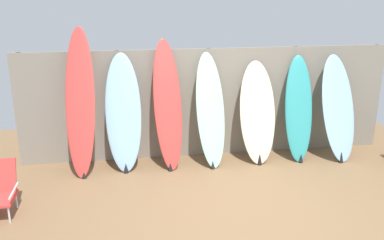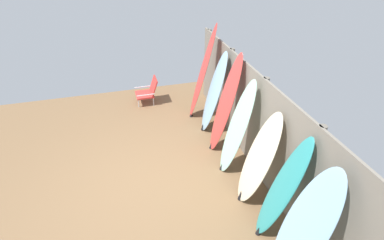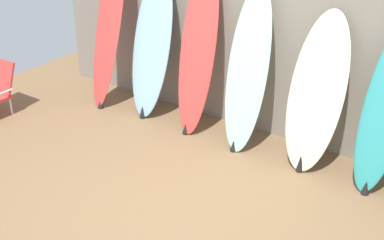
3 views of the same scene
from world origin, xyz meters
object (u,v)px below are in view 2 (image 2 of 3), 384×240
object	(u,v)px
surfboard_skyblue_1	(214,93)
surfboard_skyblue_6	(304,230)
surfboard_cream_4	(258,160)
surfboard_teal_5	(282,190)
surfboard_seafoam_3	(237,129)
surfboard_red_2	(225,105)
surfboard_red_0	(202,74)
beach_chair	(149,91)

from	to	relation	value
surfboard_skyblue_1	surfboard_skyblue_6	bearing A→B (deg)	-1.44
surfboard_cream_4	surfboard_skyblue_6	xyz separation A→B (m)	(1.33, -0.08, 0.04)
surfboard_teal_5	surfboard_skyblue_6	xyz separation A→B (m)	(0.64, -0.08, -0.00)
surfboard_seafoam_3	surfboard_red_2	bearing A→B (deg)	177.09
surfboard_red_0	surfboard_skyblue_1	xyz separation A→B (m)	(0.62, 0.06, -0.20)
surfboard_seafoam_3	surfboard_skyblue_6	xyz separation A→B (m)	(2.11, -0.04, -0.04)
surfboard_red_0	surfboard_teal_5	xyz separation A→B (m)	(3.43, 0.06, -0.25)
surfboard_cream_4	surfboard_teal_5	bearing A→B (deg)	0.55
surfboard_skyblue_1	surfboard_seafoam_3	xyz separation A→B (m)	(1.35, -0.04, -0.02)
surfboard_seafoam_3	surfboard_cream_4	xyz separation A→B (m)	(0.78, 0.03, -0.08)
surfboard_cream_4	surfboard_teal_5	distance (m)	0.69
surfboard_red_0	surfboard_cream_4	distance (m)	2.76
surfboard_red_0	surfboard_red_2	bearing A→B (deg)	2.22
surfboard_red_2	surfboard_cream_4	xyz separation A→B (m)	(1.44, 0.00, -0.19)
surfboard_skyblue_1	surfboard_red_2	world-z (taller)	surfboard_red_2
surfboard_skyblue_6	surfboard_cream_4	bearing A→B (deg)	176.66
surfboard_red_0	surfboard_skyblue_6	xyz separation A→B (m)	(4.08, -0.03, -0.25)
surfboard_cream_4	surfboard_skyblue_6	bearing A→B (deg)	-3.34
surfboard_red_0	beach_chair	bearing A→B (deg)	-131.60
surfboard_cream_4	surfboard_red_0	bearing A→B (deg)	-178.94
surfboard_seafoam_3	surfboard_cream_4	distance (m)	0.78
surfboard_skyblue_6	surfboard_teal_5	bearing A→B (deg)	172.53
surfboard_teal_5	surfboard_skyblue_6	distance (m)	0.65
surfboard_red_2	surfboard_cream_4	size ratio (longest dim) A/B	1.23
surfboard_red_0	surfboard_seafoam_3	bearing A→B (deg)	0.48
surfboard_red_0	surfboard_skyblue_1	size ratio (longest dim) A/B	1.22
surfboard_red_2	beach_chair	size ratio (longest dim) A/B	3.04
surfboard_seafoam_3	beach_chair	bearing A→B (deg)	-159.06
surfboard_red_0	surfboard_cream_4	world-z (taller)	surfboard_red_0
surfboard_red_2	surfboard_skyblue_6	xyz separation A→B (m)	(2.78, -0.08, -0.15)
surfboard_cream_4	surfboard_teal_5	xyz separation A→B (m)	(0.69, 0.01, 0.04)
surfboard_cream_4	surfboard_skyblue_6	size ratio (longest dim) A/B	0.95
surfboard_seafoam_3	surfboard_cream_4	bearing A→B (deg)	2.51
surfboard_red_0	surfboard_skyblue_6	size ratio (longest dim) A/B	1.30
surfboard_skyblue_6	beach_chair	size ratio (longest dim) A/B	2.58
surfboard_skyblue_1	surfboard_teal_5	xyz separation A→B (m)	(2.81, -0.00, -0.06)
surfboard_red_2	beach_chair	xyz separation A→B (m)	(-2.29, -1.16, -0.65)
surfboard_seafoam_3	surfboard_teal_5	xyz separation A→B (m)	(1.47, 0.04, -0.04)
surfboard_red_2	surfboard_seafoam_3	xyz separation A→B (m)	(0.67, -0.03, -0.11)
surfboard_skyblue_1	surfboard_red_2	bearing A→B (deg)	-0.78
surfboard_seafoam_3	surfboard_skyblue_1	bearing A→B (deg)	178.17
surfboard_seafoam_3	surfboard_teal_5	size ratio (longest dim) A/B	1.05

